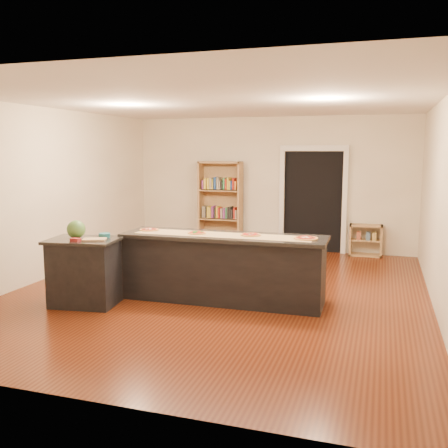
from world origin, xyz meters
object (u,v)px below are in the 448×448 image
(bookshelf, at_px, (220,205))
(low_shelf, at_px, (366,240))
(side_counter, at_px, (85,272))
(watermelon, at_px, (76,229))
(waste_bin, at_px, (255,244))
(kitchen_island, at_px, (223,268))

(bookshelf, xyz_separation_m, low_shelf, (3.06, 0.03, -0.62))
(bookshelf, bearing_deg, side_counter, -96.41)
(watermelon, bearing_deg, low_shelf, 50.76)
(watermelon, bearing_deg, side_counter, 1.55)
(bookshelf, relative_size, waste_bin, 6.10)
(kitchen_island, relative_size, watermelon, 11.51)
(low_shelf, bearing_deg, side_counter, -128.46)
(bookshelf, xyz_separation_m, watermelon, (-0.60, -4.46, 0.11))
(bookshelf, distance_m, low_shelf, 3.12)
(side_counter, xyz_separation_m, watermelon, (-0.10, -0.00, 0.58))
(watermelon, bearing_deg, waste_bin, 71.32)
(kitchen_island, relative_size, bookshelf, 1.53)
(waste_bin, relative_size, watermelon, 1.23)
(kitchen_island, bearing_deg, low_shelf, 63.28)
(kitchen_island, xyz_separation_m, bookshelf, (-1.25, 3.71, 0.46))
(waste_bin, bearing_deg, side_counter, -107.44)
(side_counter, relative_size, bookshelf, 0.50)
(waste_bin, xyz_separation_m, watermelon, (-1.44, -4.26, 0.89))
(side_counter, bearing_deg, waste_bin, 64.82)
(side_counter, distance_m, low_shelf, 5.73)
(waste_bin, distance_m, watermelon, 4.59)
(low_shelf, relative_size, waste_bin, 2.08)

